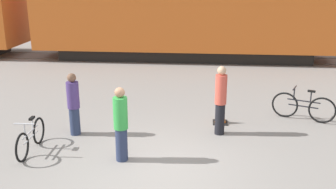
{
  "coord_description": "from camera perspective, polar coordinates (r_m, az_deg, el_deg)",
  "views": [
    {
      "loc": [
        0.98,
        -7.47,
        3.96
      ],
      "look_at": [
        0.12,
        1.72,
        1.1
      ],
      "focal_mm": 42.0,
      "sensor_mm": 36.0,
      "label": 1
    }
  ],
  "objects": [
    {
      "name": "bicycle_black",
      "position": [
        11.59,
        19.02,
        -1.7
      ],
      "size": [
        1.63,
        0.71,
        0.92
      ],
      "color": "black",
      "rests_on": "ground_plane"
    },
    {
      "name": "person_in_green",
      "position": [
        8.53,
        -6.86,
        -4.29
      ],
      "size": [
        0.31,
        0.31,
        1.67
      ],
      "rotation": [
        0.0,
        0.0,
        3.29
      ],
      "color": "#283351",
      "rests_on": "ground_plane"
    },
    {
      "name": "rail_near",
      "position": [
        18.4,
        2.19,
        4.8
      ],
      "size": [
        56.05,
        0.07,
        0.01
      ],
      "primitive_type": "cube",
      "color": "#4C4238",
      "rests_on": "ground_plane"
    },
    {
      "name": "person_in_purple",
      "position": [
        10.13,
        -13.55,
        -1.35
      ],
      "size": [
        0.31,
        0.31,
        1.61
      ],
      "rotation": [
        0.0,
        0.0,
        3.83
      ],
      "color": "#283351",
      "rests_on": "ground_plane"
    },
    {
      "name": "ground_plane",
      "position": [
        8.51,
        -1.89,
        -10.51
      ],
      "size": [
        80.0,
        80.0,
        0.0
      ],
      "primitive_type": "plane",
      "color": "gray"
    },
    {
      "name": "bicycle_silver",
      "position": [
        9.58,
        -19.29,
        -5.95
      ],
      "size": [
        0.46,
        1.61,
        0.81
      ],
      "color": "black",
      "rests_on": "ground_plane"
    },
    {
      "name": "rail_far",
      "position": [
        19.8,
        2.43,
        5.69
      ],
      "size": [
        56.05,
        0.07,
        0.01
      ],
      "primitive_type": "cube",
      "color": "#4C4238",
      "rests_on": "ground_plane"
    },
    {
      "name": "person_in_red",
      "position": [
        9.93,
        7.64,
        -0.78
      ],
      "size": [
        0.29,
        0.29,
        1.78
      ],
      "rotation": [
        0.0,
        0.0,
        2.56
      ],
      "color": "black",
      "rests_on": "ground_plane"
    },
    {
      "name": "traffic_cone",
      "position": [
        10.87,
        7.62,
        -2.86
      ],
      "size": [
        0.4,
        0.4,
        0.55
      ],
      "color": "black",
      "rests_on": "ground_plane"
    }
  ]
}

